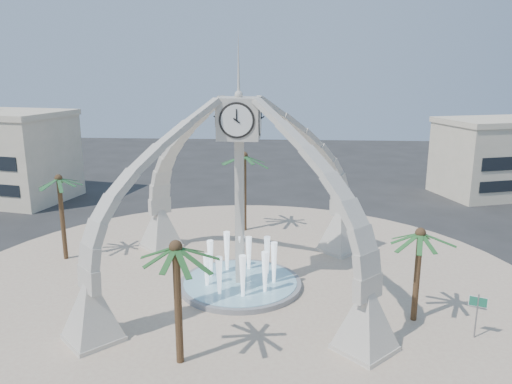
# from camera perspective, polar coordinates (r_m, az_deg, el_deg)

# --- Properties ---
(ground) EXTENTS (140.00, 140.00, 0.00)m
(ground) POSITION_cam_1_polar(r_m,az_deg,el_deg) (33.35, -1.81, -10.83)
(ground) COLOR #282828
(ground) RESTS_ON ground
(plaza) EXTENTS (40.00, 40.00, 0.06)m
(plaza) POSITION_cam_1_polar(r_m,az_deg,el_deg) (33.34, -1.81, -10.79)
(plaza) COLOR beige
(plaza) RESTS_ON ground
(clock_tower) EXTENTS (17.94, 17.94, 16.30)m
(clock_tower) POSITION_cam_1_polar(r_m,az_deg,el_deg) (31.19, -1.90, 0.06)
(clock_tower) COLOR #BBB5A6
(clock_tower) RESTS_ON ground
(fountain) EXTENTS (8.00, 8.00, 3.62)m
(fountain) POSITION_cam_1_polar(r_m,az_deg,el_deg) (33.23, -1.81, -10.38)
(fountain) COLOR gray
(fountain) RESTS_ON ground
(palm_east) EXTENTS (4.92, 4.92, 5.95)m
(palm_east) POSITION_cam_1_polar(r_m,az_deg,el_deg) (28.74, 18.28, -4.62)
(palm_east) COLOR brown
(palm_east) RESTS_ON ground
(palm_west) EXTENTS (4.57, 4.57, 6.91)m
(palm_west) POSITION_cam_1_polar(r_m,az_deg,el_deg) (38.83, -21.64, 1.30)
(palm_west) COLOR brown
(palm_west) RESTS_ON ground
(palm_north) EXTENTS (4.98, 4.98, 7.53)m
(palm_north) POSITION_cam_1_polar(r_m,az_deg,el_deg) (42.70, -1.38, 4.04)
(palm_north) COLOR brown
(palm_north) RESTS_ON ground
(palm_south) EXTENTS (4.94, 4.94, 6.75)m
(palm_south) POSITION_cam_1_polar(r_m,az_deg,el_deg) (23.39, -9.16, -6.44)
(palm_south) COLOR brown
(palm_south) RESTS_ON ground
(street_sign) EXTENTS (0.88, 0.35, 2.53)m
(street_sign) POSITION_cam_1_polar(r_m,az_deg,el_deg) (29.23, 23.99, -11.95)
(street_sign) COLOR slate
(street_sign) RESTS_ON ground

